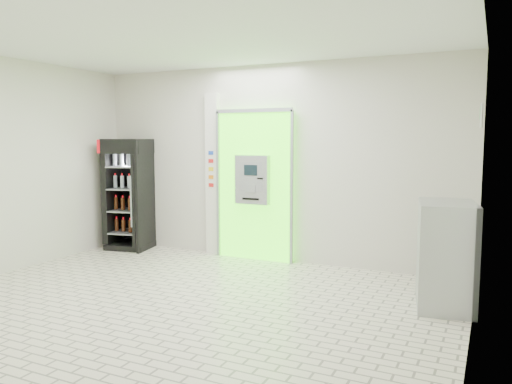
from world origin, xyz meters
The scene contains 7 objects.
ground centered at (0.00, 0.00, 0.00)m, with size 6.00×6.00×0.00m, color beige.
room_shell centered at (0.00, 0.00, 1.84)m, with size 6.00×6.00×6.00m.
atm_assembly centered at (-0.20, 2.41, 1.17)m, with size 1.30×0.24×2.33m.
pillar centered at (-0.98, 2.45, 1.30)m, with size 0.22×0.11×2.60m.
beverage_cooler centered at (-2.46, 2.19, 0.90)m, with size 0.81×0.77×1.87m.
steel_cabinet centered at (2.70, 1.30, 0.59)m, with size 0.73×0.97×1.18m.
exit_sign centered at (2.99, 1.40, 2.12)m, with size 0.02×0.22×0.26m.
Camera 1 is at (3.14, -4.52, 1.87)m, focal length 35.00 mm.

